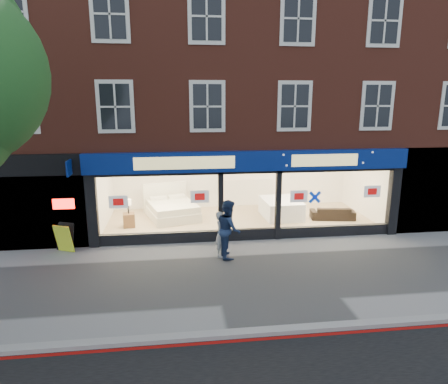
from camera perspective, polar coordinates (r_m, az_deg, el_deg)
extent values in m
plane|color=gray|center=(12.05, 6.33, -11.75)|extent=(120.00, 120.00, 0.00)
cube|color=#8C0A07|center=(9.44, 10.92, -19.58)|extent=(60.00, 0.10, 0.01)
cube|color=gray|center=(9.57, 10.55, -18.68)|extent=(60.00, 0.25, 0.12)
cube|color=tan|center=(16.84, 2.23, -4.07)|extent=(11.00, 4.50, 0.10)
cube|color=brown|center=(17.85, 1.48, 18.38)|extent=(19.00, 8.00, 6.70)
cube|color=navy|center=(13.90, 3.92, 4.45)|extent=(11.40, 0.28, 0.70)
cube|color=black|center=(14.77, 3.60, -6.02)|extent=(11.00, 0.18, 0.40)
cube|color=black|center=(14.45, -18.30, -2.56)|extent=(0.35, 0.30, 2.60)
cube|color=black|center=(16.33, 23.01, -1.15)|extent=(0.35, 0.30, 2.60)
cube|color=white|center=(14.09, -9.37, -1.81)|extent=(4.20, 0.02, 2.10)
cube|color=white|center=(15.26, 15.81, -0.97)|extent=(4.20, 0.02, 2.10)
cube|color=white|center=(14.64, 3.53, -2.30)|extent=(1.80, 0.02, 2.10)
cube|color=silver|center=(18.68, 1.15, 1.66)|extent=(11.00, 0.20, 2.60)
cube|color=#FFEAC6|center=(16.25, 2.31, 4.54)|extent=(11.00, 4.50, 0.12)
cube|color=black|center=(15.16, -26.02, -1.16)|extent=(3.80, 0.60, 3.30)
cube|color=#FF140C|center=(14.49, -21.95, -1.59)|extent=(0.70, 0.04, 0.35)
cube|color=black|center=(17.46, 28.57, 0.34)|extent=(4.00, 0.40, 3.30)
cube|color=white|center=(17.06, -7.34, -3.09)|extent=(2.39, 2.62, 0.38)
cube|color=white|center=(16.97, -7.38, -2.03)|extent=(2.30, 2.51, 0.27)
cube|color=white|center=(18.01, -8.39, -0.69)|extent=(1.92, 0.65, 1.32)
cube|color=white|center=(17.56, -9.38, -0.88)|extent=(0.78, 0.53, 0.13)
cube|color=white|center=(17.76, -6.81, -0.63)|extent=(0.78, 0.53, 0.13)
cube|color=brown|center=(16.23, -13.42, -3.91)|extent=(0.51, 0.51, 0.55)
cube|color=white|center=(17.30, 8.11, -3.11)|extent=(1.58, 1.97, 0.25)
cube|color=white|center=(17.23, 8.14, -2.31)|extent=(1.58, 1.97, 0.25)
cube|color=white|center=(17.16, 8.17, -1.50)|extent=(1.58, 1.97, 0.25)
imported|color=black|center=(17.40, 15.22, -2.88)|extent=(1.90, 0.99, 0.53)
cube|color=#DBEF2A|center=(14.57, -21.82, -6.07)|extent=(0.75, 0.63, 0.98)
imported|color=#9B9EA2|center=(13.09, -0.41, -6.02)|extent=(0.56, 0.65, 1.51)
imported|color=navy|center=(12.96, 0.67, -5.27)|extent=(0.75, 0.95, 1.91)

